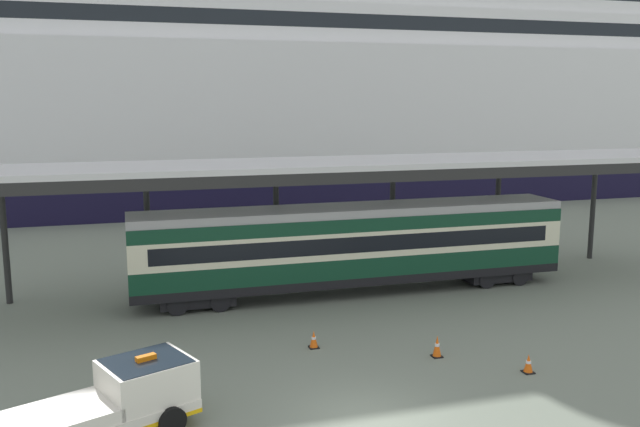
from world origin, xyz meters
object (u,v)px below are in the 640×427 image
at_px(traffic_cone_near, 437,346).
at_px(traffic_cone_far, 314,339).
at_px(cruise_ship, 68,51).
at_px(service_truck, 115,400).
at_px(traffic_cone_mid, 528,364).
at_px(train_carriage, 353,245).

bearing_deg(traffic_cone_near, traffic_cone_far, 152.38).
distance_m(cruise_ship, traffic_cone_near, 50.05).
relative_size(service_truck, traffic_cone_mid, 8.66).
relative_size(traffic_cone_near, traffic_cone_far, 1.19).
distance_m(cruise_ship, service_truck, 50.38).
bearing_deg(train_carriage, service_truck, -133.94).
bearing_deg(traffic_cone_mid, train_carriage, 103.49).
bearing_deg(train_carriage, cruise_ship, 110.87).
relative_size(cruise_ship, train_carriage, 7.52).
xyz_separation_m(cruise_ship, train_carriage, (14.38, -37.73, -10.98)).
height_order(service_truck, traffic_cone_far, service_truck).
height_order(train_carriage, traffic_cone_far, train_carriage).
distance_m(train_carriage, traffic_cone_mid, 10.97).
bearing_deg(cruise_ship, traffic_cone_mid, -70.68).
distance_m(traffic_cone_near, traffic_cone_mid, 3.12).
height_order(service_truck, traffic_cone_near, service_truck).
relative_size(traffic_cone_mid, traffic_cone_far, 0.99).
bearing_deg(traffic_cone_mid, service_truck, -177.86).
xyz_separation_m(traffic_cone_near, traffic_cone_far, (-3.93, 2.06, -0.06)).
xyz_separation_m(traffic_cone_near, traffic_cone_mid, (2.29, -2.12, -0.07)).
xyz_separation_m(train_carriage, traffic_cone_mid, (2.52, -10.49, -1.98)).
relative_size(service_truck, traffic_cone_near, 7.21).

